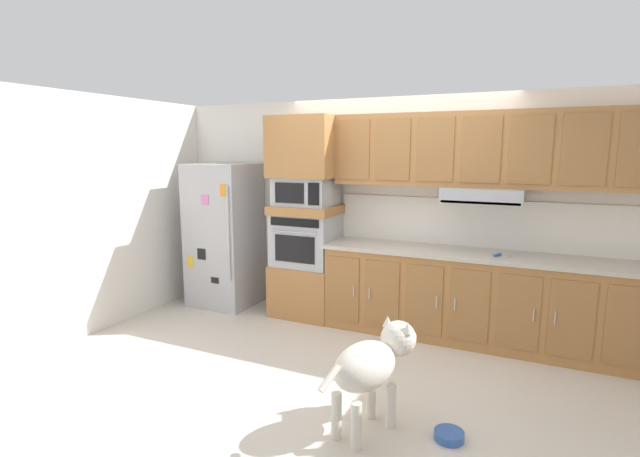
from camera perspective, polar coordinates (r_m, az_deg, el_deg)
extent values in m
plane|color=beige|center=(4.76, 4.88, -14.51)|extent=(9.60, 9.60, 0.00)
cube|color=silver|center=(5.45, 9.11, 2.16)|extent=(6.20, 0.12, 2.50)
cube|color=silver|center=(5.96, -21.09, 2.26)|extent=(0.12, 7.10, 2.50)
cube|color=#ADADB2|center=(6.04, -11.39, -0.76)|extent=(0.76, 0.70, 1.76)
cylinder|color=silver|center=(5.54, -10.94, -0.61)|extent=(0.02, 0.02, 1.10)
cube|color=gold|center=(5.99, -15.31, -3.84)|extent=(0.08, 0.01, 0.14)
cube|color=pink|center=(5.70, -13.65, 3.38)|extent=(0.10, 0.01, 0.12)
cube|color=black|center=(5.85, -14.04, -3.00)|extent=(0.12, 0.01, 0.13)
cube|color=orange|center=(5.53, -11.57, 4.49)|extent=(0.07, 0.01, 0.14)
cube|color=black|center=(5.81, -12.50, -6.09)|extent=(0.11, 0.01, 0.07)
cube|color=#A8703D|center=(5.66, -1.61, -7.29)|extent=(0.74, 0.62, 0.60)
cube|color=#A8AAAF|center=(5.52, -1.64, -1.32)|extent=(0.70, 0.58, 0.60)
cube|color=black|center=(5.27, -3.08, -2.50)|extent=(0.49, 0.01, 0.30)
cube|color=black|center=(5.22, -3.11, 0.72)|extent=(0.60, 0.01, 0.09)
cylinder|color=#A8AAAF|center=(5.22, -3.23, -0.45)|extent=(0.56, 0.02, 0.02)
cube|color=#A8703D|center=(5.47, -1.66, 2.29)|extent=(0.74, 0.62, 0.10)
cube|color=#A8AAAF|center=(5.44, -1.67, 4.48)|extent=(0.64, 0.53, 0.32)
cube|color=black|center=(5.24, -3.71, 4.27)|extent=(0.35, 0.01, 0.22)
cube|color=black|center=(5.10, -0.78, 4.15)|extent=(0.13, 0.01, 0.24)
cube|color=#A8703D|center=(5.42, -1.69, 9.75)|extent=(0.74, 0.62, 0.68)
cube|color=#A8703D|center=(5.10, 17.91, -8.03)|extent=(3.04, 0.60, 0.88)
cube|color=#9A6738|center=(5.12, 2.75, -7.29)|extent=(0.36, 0.01, 0.70)
cylinder|color=#BCBCC1|center=(5.06, 4.06, -7.51)|extent=(0.01, 0.01, 0.12)
cube|color=#9A6738|center=(4.98, 7.42, -7.85)|extent=(0.36, 0.01, 0.70)
cylinder|color=#BCBCC1|center=(5.00, 5.93, -7.73)|extent=(0.01, 0.01, 0.12)
cube|color=#9A6738|center=(4.87, 12.33, -8.38)|extent=(0.36, 0.01, 0.70)
cylinder|color=#BCBCC1|center=(4.83, 13.81, -8.58)|extent=(0.01, 0.01, 0.12)
cube|color=#9A6738|center=(4.80, 17.44, -8.87)|extent=(0.36, 0.01, 0.70)
cylinder|color=#BCBCC1|center=(4.80, 15.86, -8.78)|extent=(0.01, 0.01, 0.12)
cube|color=#9A6738|center=(4.77, 22.67, -9.29)|extent=(0.36, 0.01, 0.70)
cylinder|color=#BCBCC1|center=(4.75, 24.25, -9.46)|extent=(0.01, 0.01, 0.12)
cube|color=#9A6738|center=(4.78, 27.93, -9.64)|extent=(0.36, 0.01, 0.70)
cylinder|color=#BCBCC1|center=(4.76, 26.36, -9.60)|extent=(0.01, 0.01, 0.12)
cube|color=#9A6738|center=(4.83, 33.15, -9.91)|extent=(0.36, 0.01, 0.70)
cube|color=#BCB2A3|center=(4.98, 18.17, -2.97)|extent=(3.08, 0.64, 0.04)
cube|color=white|center=(5.21, 18.72, 0.56)|extent=(3.08, 0.02, 0.50)
cube|color=#A8703D|center=(5.00, 18.97, 8.94)|extent=(3.04, 0.34, 0.74)
cube|color=#A8AAAF|center=(4.95, 18.95, 3.83)|extent=(0.76, 0.48, 0.14)
cube|color=black|center=(4.74, 18.62, 2.95)|extent=(0.72, 0.04, 0.02)
cube|color=#9A6738|center=(5.14, 4.00, 9.42)|extent=(0.36, 0.01, 0.63)
cube|color=#9A6738|center=(5.00, 8.70, 9.34)|extent=(0.36, 0.01, 0.63)
cube|color=#9A6738|center=(4.90, 13.63, 9.18)|extent=(0.36, 0.01, 0.63)
cube|color=#9A6738|center=(4.83, 18.74, 8.95)|extent=(0.36, 0.01, 0.63)
cube|color=#9A6738|center=(4.80, 23.94, 8.64)|extent=(0.36, 0.01, 0.63)
cube|color=#9A6738|center=(4.81, 29.16, 8.27)|extent=(0.36, 0.01, 0.63)
cylinder|color=blue|center=(4.87, 20.49, -2.97)|extent=(0.07, 0.10, 0.03)
cylinder|color=silver|center=(4.81, 21.57, -3.18)|extent=(0.07, 0.11, 0.01)
ellipsoid|color=beige|center=(3.35, 5.39, -16.12)|extent=(0.49, 0.60, 0.32)
sphere|color=beige|center=(3.58, 9.38, -12.89)|extent=(0.26, 0.26, 0.26)
ellipsoid|color=gray|center=(3.69, 10.59, -12.66)|extent=(0.14, 0.17, 0.09)
cone|color=beige|center=(3.58, 8.11, -10.94)|extent=(0.07, 0.07, 0.08)
cone|color=beige|center=(3.48, 10.47, -11.60)|extent=(0.07, 0.07, 0.08)
cylinder|color=beige|center=(3.11, 1.14, -17.54)|extent=(0.11, 0.19, 0.15)
cylinder|color=beige|center=(3.67, 6.14, -19.37)|extent=(0.07, 0.07, 0.32)
cylinder|color=beige|center=(3.58, 8.48, -20.26)|extent=(0.07, 0.07, 0.32)
cylinder|color=beige|center=(3.44, 1.98, -21.51)|extent=(0.07, 0.07, 0.32)
cylinder|color=beige|center=(3.33, 4.37, -22.59)|extent=(0.07, 0.07, 0.32)
cylinder|color=#3359A5|center=(3.59, 15.23, -22.84)|extent=(0.20, 0.20, 0.06)
cylinder|color=brown|center=(3.59, 15.24, -22.72)|extent=(0.15, 0.15, 0.03)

